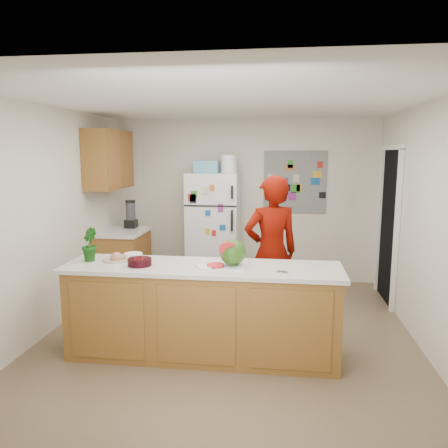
# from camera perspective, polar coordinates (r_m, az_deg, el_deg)

# --- Properties ---
(floor) EXTENTS (4.00, 4.50, 0.02)m
(floor) POSITION_cam_1_polar(r_m,az_deg,el_deg) (4.97, 0.60, -14.48)
(floor) COLOR brown
(floor) RESTS_ON ground
(wall_back) EXTENTS (4.00, 0.02, 2.50)m
(wall_back) POSITION_cam_1_polar(r_m,az_deg,el_deg) (6.84, 2.87, 3.05)
(wall_back) COLOR beige
(wall_back) RESTS_ON ground
(wall_left) EXTENTS (0.02, 4.50, 2.50)m
(wall_left) POSITION_cam_1_polar(r_m,az_deg,el_deg) (5.24, -21.78, 0.47)
(wall_left) COLOR beige
(wall_left) RESTS_ON ground
(wall_right) EXTENTS (0.02, 4.50, 2.50)m
(wall_right) POSITION_cam_1_polar(r_m,az_deg,el_deg) (4.81, 25.16, -0.49)
(wall_right) COLOR beige
(wall_right) RESTS_ON ground
(ceiling) EXTENTS (4.00, 4.50, 0.02)m
(ceiling) POSITION_cam_1_polar(r_m,az_deg,el_deg) (4.58, 0.65, 15.78)
(ceiling) COLOR white
(ceiling) RESTS_ON wall_back
(doorway) EXTENTS (0.03, 0.85, 2.04)m
(doorway) POSITION_cam_1_polar(r_m,az_deg,el_deg) (6.21, 20.79, -0.32)
(doorway) COLOR black
(doorway) RESTS_ON ground
(peninsula_base) EXTENTS (2.60, 0.62, 0.88)m
(peninsula_base) POSITION_cam_1_polar(r_m,az_deg,el_deg) (4.37, -2.85, -11.54)
(peninsula_base) COLOR brown
(peninsula_base) RESTS_ON floor
(peninsula_top) EXTENTS (2.68, 0.70, 0.04)m
(peninsula_top) POSITION_cam_1_polar(r_m,az_deg,el_deg) (4.23, -2.90, -5.71)
(peninsula_top) COLOR silver
(peninsula_top) RESTS_ON peninsula_base
(side_counter_base) EXTENTS (0.60, 0.80, 0.86)m
(side_counter_base) POSITION_cam_1_polar(r_m,az_deg,el_deg) (6.47, -13.02, -4.93)
(side_counter_base) COLOR brown
(side_counter_base) RESTS_ON floor
(side_counter_top) EXTENTS (0.64, 0.84, 0.04)m
(side_counter_top) POSITION_cam_1_polar(r_m,az_deg,el_deg) (6.37, -13.17, -1.01)
(side_counter_top) COLOR silver
(side_counter_top) RESTS_ON side_counter_base
(upper_cabinets) EXTENTS (0.35, 1.00, 0.80)m
(upper_cabinets) POSITION_cam_1_polar(r_m,az_deg,el_deg) (6.28, -14.80, 8.15)
(upper_cabinets) COLOR brown
(upper_cabinets) RESTS_ON wall_left
(refrigerator) EXTENTS (0.75, 0.70, 1.70)m
(refrigerator) POSITION_cam_1_polar(r_m,az_deg,el_deg) (6.57, -1.33, -0.72)
(refrigerator) COLOR silver
(refrigerator) RESTS_ON floor
(fridge_top_bin) EXTENTS (0.35, 0.28, 0.18)m
(fridge_top_bin) POSITION_cam_1_polar(r_m,az_deg,el_deg) (6.49, -2.25, 7.50)
(fridge_top_bin) COLOR #5999B2
(fridge_top_bin) RESTS_ON refrigerator
(photo_collage) EXTENTS (0.95, 0.01, 0.95)m
(photo_collage) POSITION_cam_1_polar(r_m,az_deg,el_deg) (6.77, 9.25, 5.43)
(photo_collage) COLOR slate
(photo_collage) RESTS_ON wall_back
(person) EXTENTS (0.75, 0.62, 1.75)m
(person) POSITION_cam_1_polar(r_m,az_deg,el_deg) (4.98, 6.18, -3.73)
(person) COLOR #5F0901
(person) RESTS_ON floor
(blender_appliance) EXTENTS (0.14, 0.14, 0.38)m
(blender_appliance) POSITION_cam_1_polar(r_m,az_deg,el_deg) (6.55, -12.09, 1.16)
(blender_appliance) COLOR black
(blender_appliance) RESTS_ON side_counter_top
(cutting_board) EXTENTS (0.42, 0.33, 0.01)m
(cutting_board) POSITION_cam_1_polar(r_m,az_deg,el_deg) (4.18, 0.28, -5.49)
(cutting_board) COLOR white
(cutting_board) RESTS_ON peninsula_top
(watermelon) EXTENTS (0.25, 0.25, 0.25)m
(watermelon) POSITION_cam_1_polar(r_m,az_deg,el_deg) (4.16, 1.14, -3.70)
(watermelon) COLOR #1C5314
(watermelon) RESTS_ON cutting_board
(watermelon_slice) EXTENTS (0.16, 0.16, 0.02)m
(watermelon_slice) POSITION_cam_1_polar(r_m,az_deg,el_deg) (4.14, -1.13, -5.39)
(watermelon_slice) COLOR red
(watermelon_slice) RESTS_ON cutting_board
(cherry_bowl) EXTENTS (0.27, 0.27, 0.07)m
(cherry_bowl) POSITION_cam_1_polar(r_m,az_deg,el_deg) (4.29, -10.95, -4.89)
(cherry_bowl) COLOR black
(cherry_bowl) RESTS_ON peninsula_top
(white_bowl) EXTENTS (0.22, 0.22, 0.06)m
(white_bowl) POSITION_cam_1_polar(r_m,az_deg,el_deg) (4.56, -11.78, -4.13)
(white_bowl) COLOR silver
(white_bowl) RESTS_ON peninsula_top
(cobalt_bowl) EXTENTS (0.18, 0.18, 0.05)m
(cobalt_bowl) POSITION_cam_1_polar(r_m,az_deg,el_deg) (4.27, -10.65, -5.09)
(cobalt_bowl) COLOR #011359
(cobalt_bowl) RESTS_ON peninsula_top
(plate) EXTENTS (0.28, 0.28, 0.02)m
(plate) POSITION_cam_1_polar(r_m,az_deg,el_deg) (4.52, -13.86, -4.60)
(plate) COLOR tan
(plate) RESTS_ON peninsula_top
(paper_towel) EXTENTS (0.24, 0.23, 0.02)m
(paper_towel) POSITION_cam_1_polar(r_m,az_deg,el_deg) (4.15, -2.20, -5.56)
(paper_towel) COLOR silver
(paper_towel) RESTS_ON peninsula_top
(keys) EXTENTS (0.11, 0.08, 0.01)m
(keys) POSITION_cam_1_polar(r_m,az_deg,el_deg) (4.00, 7.59, -6.25)
(keys) COLOR gray
(keys) RESTS_ON peninsula_top
(potted_plant) EXTENTS (0.22, 0.23, 0.33)m
(potted_plant) POSITION_cam_1_polar(r_m,az_deg,el_deg) (4.58, -17.24, -2.56)
(potted_plant) COLOR #0F3F0E
(potted_plant) RESTS_ON peninsula_top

